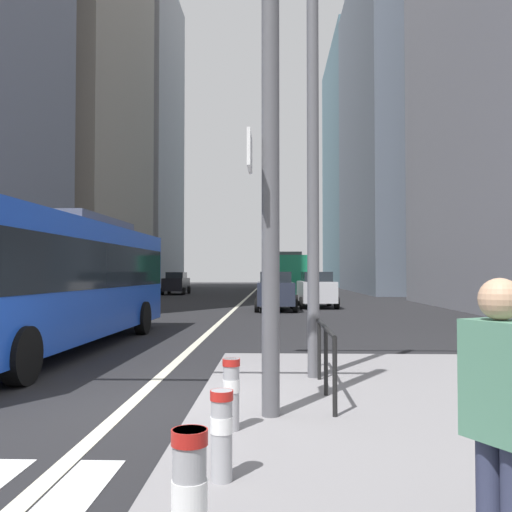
{
  "coord_description": "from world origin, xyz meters",
  "views": [
    {
      "loc": [
        2.07,
        -7.91,
        1.89
      ],
      "look_at": [
        0.53,
        38.58,
        3.31
      ],
      "focal_mm": 38.57,
      "sensor_mm": 36.0,
      "label": 1
    }
  ],
  "objects_px": {
    "street_lamp_post": "(313,73)",
    "bollard_front": "(189,507)",
    "city_bus_blue_oncoming": "(52,275)",
    "city_bus_red_distant": "(278,273)",
    "pedestrian_walking": "(502,419)",
    "car_receding_far": "(275,291)",
    "traffic_signal_gantry": "(77,91)",
    "bollard_right": "(231,390)",
    "car_receding_near": "(316,289)",
    "bollard_left": "(222,430)",
    "city_bus_red_receding": "(290,273)",
    "car_oncoming_mid": "(176,283)"
  },
  "relations": [
    {
      "from": "city_bus_red_distant",
      "to": "traffic_signal_gantry",
      "type": "distance_m",
      "value": 54.29
    },
    {
      "from": "city_bus_red_distant",
      "to": "pedestrian_walking",
      "type": "xyz_separation_m",
      "value": [
        0.82,
        -57.87,
        -0.73
      ]
    },
    {
      "from": "car_receding_far",
      "to": "car_oncoming_mid",
      "type": "bearing_deg",
      "value": 112.96
    },
    {
      "from": "city_bus_blue_oncoming",
      "to": "car_receding_far",
      "type": "bearing_deg",
      "value": 69.78
    },
    {
      "from": "traffic_signal_gantry",
      "to": "street_lamp_post",
      "type": "bearing_deg",
      "value": 38.79
    },
    {
      "from": "bollard_front",
      "to": "bollard_right",
      "type": "relative_size",
      "value": 1.16
    },
    {
      "from": "city_bus_blue_oncoming",
      "to": "car_receding_near",
      "type": "distance_m",
      "value": 18.74
    },
    {
      "from": "car_receding_far",
      "to": "bollard_front",
      "type": "height_order",
      "value": "car_receding_far"
    },
    {
      "from": "street_lamp_post",
      "to": "city_bus_blue_oncoming",
      "type": "bearing_deg",
      "value": 147.7
    },
    {
      "from": "car_receding_far",
      "to": "street_lamp_post",
      "type": "xyz_separation_m",
      "value": [
        0.6,
        -18.44,
        4.29
      ]
    },
    {
      "from": "traffic_signal_gantry",
      "to": "street_lamp_post",
      "type": "xyz_separation_m",
      "value": [
        3.12,
        2.51,
        1.12
      ]
    },
    {
      "from": "street_lamp_post",
      "to": "bollard_front",
      "type": "height_order",
      "value": "street_lamp_post"
    },
    {
      "from": "bollard_right",
      "to": "street_lamp_post",
      "type": "bearing_deg",
      "value": 70.02
    },
    {
      "from": "city_bus_blue_oncoming",
      "to": "city_bus_red_distant",
      "type": "distance_m",
      "value": 48.21
    },
    {
      "from": "traffic_signal_gantry",
      "to": "pedestrian_walking",
      "type": "bearing_deg",
      "value": -45.17
    },
    {
      "from": "bollard_front",
      "to": "pedestrian_walking",
      "type": "distance_m",
      "value": 1.73
    },
    {
      "from": "car_receding_far",
      "to": "traffic_signal_gantry",
      "type": "bearing_deg",
      "value": -96.87
    },
    {
      "from": "city_bus_red_distant",
      "to": "traffic_signal_gantry",
      "type": "relative_size",
      "value": 1.55
    },
    {
      "from": "city_bus_red_distant",
      "to": "street_lamp_post",
      "type": "distance_m",
      "value": 51.77
    },
    {
      "from": "bollard_front",
      "to": "bollard_right",
      "type": "height_order",
      "value": "bollard_front"
    },
    {
      "from": "city_bus_blue_oncoming",
      "to": "car_receding_far",
      "type": "relative_size",
      "value": 2.74
    },
    {
      "from": "car_receding_near",
      "to": "street_lamp_post",
      "type": "bearing_deg",
      "value": -94.47
    },
    {
      "from": "traffic_signal_gantry",
      "to": "bollard_left",
      "type": "xyz_separation_m",
      "value": [
        2.02,
        -2.09,
        -3.59
      ]
    },
    {
      "from": "car_receding_far",
      "to": "street_lamp_post",
      "type": "distance_m",
      "value": 18.94
    },
    {
      "from": "city_bus_red_distant",
      "to": "city_bus_red_receding",
      "type": "bearing_deg",
      "value": -87.49
    },
    {
      "from": "car_receding_far",
      "to": "bollard_right",
      "type": "height_order",
      "value": "car_receding_far"
    },
    {
      "from": "bollard_front",
      "to": "pedestrian_walking",
      "type": "height_order",
      "value": "pedestrian_walking"
    },
    {
      "from": "car_receding_near",
      "to": "pedestrian_walking",
      "type": "distance_m",
      "value": 27.13
    },
    {
      "from": "traffic_signal_gantry",
      "to": "bollard_right",
      "type": "xyz_separation_m",
      "value": [
        1.99,
        -0.61,
        -3.57
      ]
    },
    {
      "from": "city_bus_red_distant",
      "to": "traffic_signal_gantry",
      "type": "xyz_separation_m",
      "value": [
        -2.87,
        -54.16,
        2.33
      ]
    },
    {
      "from": "car_receding_near",
      "to": "car_oncoming_mid",
      "type": "bearing_deg",
      "value": 121.15
    },
    {
      "from": "city_bus_red_distant",
      "to": "pedestrian_walking",
      "type": "distance_m",
      "value": 57.88
    },
    {
      "from": "car_receding_far",
      "to": "bollard_left",
      "type": "relative_size",
      "value": 5.9
    },
    {
      "from": "city_bus_blue_oncoming",
      "to": "traffic_signal_gantry",
      "type": "distance_m",
      "value": 7.3
    },
    {
      "from": "city_bus_blue_oncoming",
      "to": "bollard_right",
      "type": "xyz_separation_m",
      "value": [
        4.86,
        -6.91,
        -1.25
      ]
    },
    {
      "from": "pedestrian_walking",
      "to": "street_lamp_post",
      "type": "bearing_deg",
      "value": 95.18
    },
    {
      "from": "car_oncoming_mid",
      "to": "city_bus_red_distant",
      "type": "bearing_deg",
      "value": 54.52
    },
    {
      "from": "city_bus_blue_oncoming",
      "to": "city_bus_red_distant",
      "type": "height_order",
      "value": "same"
    },
    {
      "from": "bollard_front",
      "to": "bollard_left",
      "type": "height_order",
      "value": "bollard_front"
    },
    {
      "from": "bollard_left",
      "to": "pedestrian_walking",
      "type": "relative_size",
      "value": 0.44
    },
    {
      "from": "city_bus_red_distant",
      "to": "street_lamp_post",
      "type": "xyz_separation_m",
      "value": [
        0.26,
        -51.65,
        3.45
      ]
    },
    {
      "from": "street_lamp_post",
      "to": "bollard_right",
      "type": "bearing_deg",
      "value": -109.98
    },
    {
      "from": "traffic_signal_gantry",
      "to": "pedestrian_walking",
      "type": "distance_m",
      "value": 6.06
    },
    {
      "from": "car_receding_near",
      "to": "pedestrian_walking",
      "type": "relative_size",
      "value": 2.52
    },
    {
      "from": "city_bus_red_receding",
      "to": "street_lamp_post",
      "type": "distance_m",
      "value": 33.64
    },
    {
      "from": "car_receding_near",
      "to": "city_bus_red_distant",
      "type": "bearing_deg",
      "value": 93.51
    },
    {
      "from": "city_bus_blue_oncoming",
      "to": "traffic_signal_gantry",
      "type": "height_order",
      "value": "traffic_signal_gantry"
    },
    {
      "from": "bollard_right",
      "to": "city_bus_blue_oncoming",
      "type": "bearing_deg",
      "value": 125.12
    },
    {
      "from": "city_bus_blue_oncoming",
      "to": "car_receding_far",
      "type": "distance_m",
      "value": 15.64
    },
    {
      "from": "car_receding_far",
      "to": "bollard_front",
      "type": "distance_m",
      "value": 24.77
    }
  ]
}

